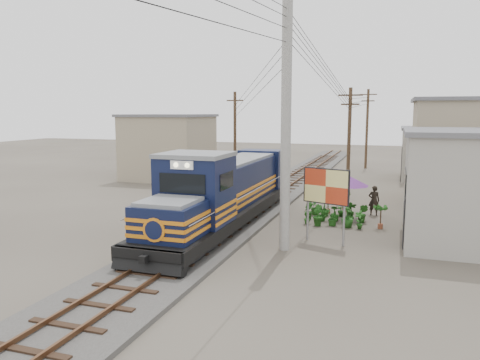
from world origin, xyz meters
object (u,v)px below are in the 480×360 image
(market_umbrella, at_px, (350,181))
(vendor, at_px, (374,200))
(billboard, at_px, (326,188))
(locomotive, at_px, (225,193))

(market_umbrella, distance_m, vendor, 1.97)
(billboard, distance_m, market_umbrella, 5.00)
(locomotive, relative_size, market_umbrella, 5.87)
(locomotive, distance_m, billboard, 5.07)
(market_umbrella, bearing_deg, billboard, -95.61)
(billboard, bearing_deg, vendor, 93.35)
(locomotive, xyz_separation_m, market_umbrella, (5.37, 3.77, 0.29))
(market_umbrella, bearing_deg, locomotive, -144.96)
(billboard, xyz_separation_m, vendor, (1.67, 6.08, -1.51))
(locomotive, relative_size, vendor, 9.33)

